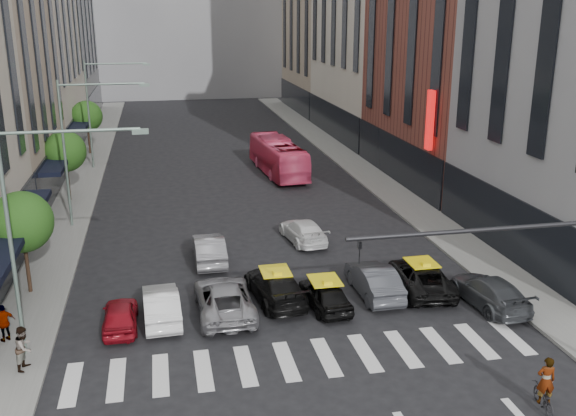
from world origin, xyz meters
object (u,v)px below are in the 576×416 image
streetlamp_near (34,211)px  taxi_left (275,286)px  car_red (120,315)px  pedestrian_far (4,323)px  taxi_center (325,294)px  streetlamp_mid (79,134)px  motorcycle (544,398)px  pedestrian_near (24,348)px  car_white_front (161,305)px  streetlamp_far (99,100)px  bus (278,157)px

streetlamp_near → taxi_left: streetlamp_near is taller
car_red → pedestrian_far: bearing=5.5°
taxi_center → pedestrian_far: pedestrian_far is taller
streetlamp_mid → taxi_center: 19.14m
car_red → taxi_center: (9.05, 0.20, 0.05)m
motorcycle → pedestrian_far: size_ratio=1.03×
taxi_left → pedestrian_far: 11.66m
pedestrian_near → streetlamp_near: bearing=-13.4°
pedestrian_far → pedestrian_near: bearing=74.6°
streetlamp_near → car_white_front: 7.09m
streetlamp_far → car_red: streetlamp_far is taller
bus → pedestrian_near: size_ratio=6.11×
streetlamp_near → streetlamp_far: 32.00m
taxi_left → pedestrian_far: size_ratio=3.16×
streetlamp_far → taxi_left: (9.64, -29.01, -5.18)m
streetlamp_mid → motorcycle: (16.99, -23.32, -5.48)m
streetlamp_far → car_white_front: 30.70m
pedestrian_near → car_white_front: bearing=-41.9°
taxi_left → taxi_center: size_ratio=1.28×
streetlamp_near → streetlamp_mid: bearing=90.0°
streetlamp_near → streetlamp_far: same height
streetlamp_far → pedestrian_near: bearing=-91.2°
motorcycle → streetlamp_near: bearing=-12.6°
streetlamp_far → pedestrian_far: 31.32m
streetlamp_far → taxi_center: (11.69, -30.22, -5.24)m
car_red → motorcycle: bearing=148.1°
car_red → bus: size_ratio=0.34×
streetlamp_mid → taxi_left: (9.64, -13.01, -5.18)m
streetlamp_near → taxi_left: size_ratio=1.79×
taxi_center → pedestrian_near: (-12.37, -3.05, 0.34)m
pedestrian_far → motorcycle: bearing=114.1°
streetlamp_mid → streetlamp_far: 16.00m
car_white_front → taxi_center: (7.32, -0.28, -0.05)m
streetlamp_far → taxi_center: size_ratio=2.30×
car_white_front → car_red: bearing=12.9°
taxi_left → streetlamp_far: bearing=-78.7°
streetlamp_far → taxi_left: streetlamp_far is taller
streetlamp_near → taxi_left: (9.64, 2.99, -5.18)m
pedestrian_far → streetlamp_mid: bearing=-138.9°
streetlamp_mid → bus: 18.62m
streetlamp_far → car_white_front: (4.38, -29.94, -5.19)m
bus → motorcycle: bearing=89.9°
motorcycle → taxi_left: bearing=-43.8°
streetlamp_near → pedestrian_near: bearing=-118.2°
taxi_center → pedestrian_near: size_ratio=2.28×
car_white_front → pedestrian_near: 6.06m
car_red → streetlamp_mid: bearing=-79.8°
taxi_left → pedestrian_near: 11.17m
streetlamp_near → pedestrian_near: streetlamp_near is taller
bus → pedestrian_far: (-16.17, -25.93, -0.52)m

